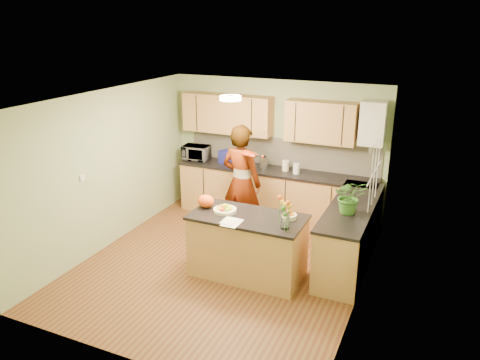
% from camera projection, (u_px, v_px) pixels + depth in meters
% --- Properties ---
extents(floor, '(4.50, 4.50, 0.00)m').
position_uv_depth(floor, '(223.00, 265.00, 7.01)').
color(floor, '#582E19').
rests_on(floor, ground).
extents(ceiling, '(4.00, 4.50, 0.02)m').
position_uv_depth(ceiling, '(221.00, 98.00, 6.19)').
color(ceiling, silver).
rests_on(ceiling, wall_back).
extents(wall_back, '(4.00, 0.02, 2.50)m').
position_uv_depth(wall_back, '(276.00, 149.00, 8.55)').
color(wall_back, '#9AB07E').
rests_on(wall_back, floor).
extents(wall_front, '(4.00, 0.02, 2.50)m').
position_uv_depth(wall_front, '(123.00, 257.00, 4.66)').
color(wall_front, '#9AB07E').
rests_on(wall_front, floor).
extents(wall_left, '(0.02, 4.50, 2.50)m').
position_uv_depth(wall_left, '(108.00, 169.00, 7.37)').
color(wall_left, '#9AB07E').
rests_on(wall_left, floor).
extents(wall_right, '(0.02, 4.50, 2.50)m').
position_uv_depth(wall_right, '(366.00, 209.00, 5.84)').
color(wall_right, '#9AB07E').
rests_on(wall_right, floor).
extents(back_counter, '(3.64, 0.62, 0.94)m').
position_uv_depth(back_counter, '(275.00, 194.00, 8.50)').
color(back_counter, '#B27D47').
rests_on(back_counter, floor).
extents(right_counter, '(0.62, 2.24, 0.94)m').
position_uv_depth(right_counter, '(351.00, 234.00, 6.94)').
color(right_counter, '#B27D47').
rests_on(right_counter, floor).
extents(splashback, '(3.60, 0.02, 0.52)m').
position_uv_depth(splashback, '(281.00, 152.00, 8.51)').
color(splashback, beige).
rests_on(splashback, back_counter).
extents(upper_cabinets, '(3.20, 0.34, 0.70)m').
position_uv_depth(upper_cabinets, '(264.00, 117.00, 8.27)').
color(upper_cabinets, '#B27D47').
rests_on(upper_cabinets, wall_back).
extents(boiler, '(0.40, 0.30, 0.86)m').
position_uv_depth(boiler, '(373.00, 124.00, 7.54)').
color(boiler, white).
rests_on(boiler, wall_back).
extents(window_right, '(0.01, 1.30, 1.05)m').
position_uv_depth(window_right, '(375.00, 173.00, 6.26)').
color(window_right, white).
rests_on(window_right, wall_right).
extents(light_switch, '(0.02, 0.09, 0.09)m').
position_uv_depth(light_switch, '(82.00, 178.00, 6.83)').
color(light_switch, white).
rests_on(light_switch, wall_left).
extents(ceiling_lamp, '(0.30, 0.30, 0.07)m').
position_uv_depth(ceiling_lamp, '(230.00, 98.00, 6.47)').
color(ceiling_lamp, '#FFEABF').
rests_on(ceiling_lamp, ceiling).
extents(peninsula_island, '(1.60, 0.82, 0.92)m').
position_uv_depth(peninsula_island, '(248.00, 245.00, 6.62)').
color(peninsula_island, '#B27D47').
rests_on(peninsula_island, floor).
extents(fruit_dish, '(0.33, 0.33, 0.11)m').
position_uv_depth(fruit_dish, '(225.00, 209.00, 6.59)').
color(fruit_dish, '#F7EEC6').
rests_on(fruit_dish, peninsula_island).
extents(orange_bowl, '(0.21, 0.21, 0.12)m').
position_uv_depth(orange_bowl, '(289.00, 215.00, 6.37)').
color(orange_bowl, '#F7EEC6').
rests_on(orange_bowl, peninsula_island).
extents(flower_vase, '(0.26, 0.26, 0.48)m').
position_uv_depth(flower_vase, '(285.00, 206.00, 5.98)').
color(flower_vase, silver).
rests_on(flower_vase, peninsula_island).
extents(orange_bag, '(0.27, 0.24, 0.19)m').
position_uv_depth(orange_bag, '(206.00, 201.00, 6.75)').
color(orange_bag, '#F35214').
rests_on(orange_bag, peninsula_island).
extents(papers, '(0.22, 0.31, 0.01)m').
position_uv_depth(papers, '(232.00, 222.00, 6.25)').
color(papers, white).
rests_on(papers, peninsula_island).
extents(violinist, '(0.77, 0.56, 1.93)m').
position_uv_depth(violinist, '(241.00, 183.00, 7.63)').
color(violinist, tan).
rests_on(violinist, floor).
extents(violin, '(0.61, 0.53, 0.15)m').
position_uv_depth(violin, '(248.00, 153.00, 7.18)').
color(violin, '#581705').
rests_on(violin, violinist).
extents(microwave, '(0.52, 0.38, 0.27)m').
position_uv_depth(microwave, '(196.00, 153.00, 8.92)').
color(microwave, white).
rests_on(microwave, back_counter).
extents(blue_box, '(0.37, 0.33, 0.24)m').
position_uv_depth(blue_box, '(228.00, 157.00, 8.67)').
color(blue_box, navy).
rests_on(blue_box, back_counter).
extents(kettle, '(0.15, 0.15, 0.27)m').
position_uv_depth(kettle, '(264.00, 162.00, 8.44)').
color(kettle, '#B5B4B9').
rests_on(kettle, back_counter).
extents(jar_cream, '(0.14, 0.14, 0.19)m').
position_uv_depth(jar_cream, '(286.00, 166.00, 8.28)').
color(jar_cream, '#F7EEC6').
rests_on(jar_cream, back_counter).
extents(jar_white, '(0.14, 0.14, 0.18)m').
position_uv_depth(jar_white, '(296.00, 169.00, 8.13)').
color(jar_white, white).
rests_on(jar_white, back_counter).
extents(potted_plant, '(0.55, 0.51, 0.49)m').
position_uv_depth(potted_plant, '(350.00, 196.00, 6.43)').
color(potted_plant, '#397226').
rests_on(potted_plant, right_counter).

